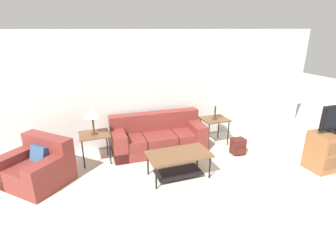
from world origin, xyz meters
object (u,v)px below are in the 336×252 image
(couch, at_px, (158,137))
(side_table_right, at_px, (215,121))
(armchair, at_px, (38,168))
(coffee_table, at_px, (179,159))
(table_lamp_right, at_px, (216,100))
(side_table_left, at_px, (95,136))
(table_lamp_left, at_px, (92,112))
(tv_console, at_px, (333,150))
(backpack, at_px, (238,146))

(couch, height_order, side_table_right, couch)
(armchair, xyz_separation_m, coffee_table, (2.42, -0.69, 0.06))
(table_lamp_right, bearing_deg, side_table_right, -75.96)
(side_table_left, xyz_separation_m, table_lamp_left, (-0.00, 0.00, 0.52))
(coffee_table, height_order, table_lamp_right, table_lamp_right)
(table_lamp_right, xyz_separation_m, tv_console, (1.60, -1.85, -0.70))
(couch, distance_m, side_table_left, 1.41)
(side_table_right, xyz_separation_m, backpack, (0.21, -0.71, -0.39))
(armchair, distance_m, side_table_right, 3.84)
(side_table_right, bearing_deg, table_lamp_right, 104.04)
(armchair, xyz_separation_m, tv_console, (5.40, -1.40, 0.09))
(couch, bearing_deg, side_table_left, -175.94)
(couch, distance_m, table_lamp_right, 1.58)
(coffee_table, bearing_deg, table_lamp_left, 140.46)
(tv_console, relative_size, backpack, 2.79)
(side_table_right, distance_m, tv_console, 2.45)
(coffee_table, relative_size, table_lamp_left, 2.00)
(coffee_table, xyz_separation_m, table_lamp_right, (1.38, 1.14, 0.72))
(armchair, bearing_deg, backpack, -3.65)
(couch, bearing_deg, coffee_table, -90.12)
(couch, relative_size, armchair, 1.53)
(tv_console, bearing_deg, coffee_table, 166.58)
(coffee_table, bearing_deg, side_table_left, 140.46)
(table_lamp_left, bearing_deg, coffee_table, -39.54)
(table_lamp_right, distance_m, backpack, 1.17)
(coffee_table, bearing_deg, table_lamp_right, 39.50)
(couch, xyz_separation_m, armchair, (-2.43, -0.55, -0.01))
(couch, xyz_separation_m, tv_console, (2.97, -1.94, 0.08))
(armchair, bearing_deg, table_lamp_right, 6.77)
(armchair, distance_m, backpack, 4.03)
(armchair, relative_size, table_lamp_left, 2.37)
(couch, distance_m, side_table_right, 1.40)
(side_table_right, height_order, backpack, side_table_right)
(tv_console, distance_m, backpack, 1.80)
(armchair, distance_m, table_lamp_left, 1.39)
(couch, height_order, tv_console, couch)
(side_table_right, distance_m, table_lamp_left, 2.80)
(armchair, bearing_deg, side_table_left, 23.32)
(side_table_right, bearing_deg, tv_console, -49.15)
(backpack, bearing_deg, armchair, 176.35)
(coffee_table, height_order, tv_console, tv_console)
(table_lamp_left, distance_m, tv_console, 4.78)
(tv_console, bearing_deg, side_table_right, 130.85)
(side_table_left, xyz_separation_m, side_table_right, (2.76, 0.00, 0.00))
(tv_console, xyz_separation_m, backpack, (-1.38, 1.14, -0.21))
(side_table_right, xyz_separation_m, tv_console, (1.60, -1.85, -0.18))
(tv_console, bearing_deg, side_table_left, 157.01)
(couch, relative_size, tv_console, 2.12)
(couch, xyz_separation_m, coffee_table, (-0.00, -1.23, 0.05))
(table_lamp_right, bearing_deg, side_table_left, -180.00)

